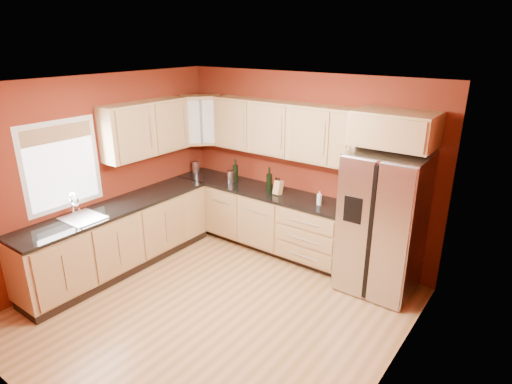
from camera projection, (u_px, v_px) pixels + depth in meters
floor at (214, 309)px, 5.06m from camera, size 4.00×4.00×0.00m
ceiling at (205, 85)px, 4.17m from camera, size 4.00×4.00×0.00m
wall_back at (304, 166)px, 6.13m from camera, size 4.00×0.04×2.60m
wall_front at (25, 292)px, 3.10m from camera, size 4.00×0.04×2.60m
wall_left at (99, 175)px, 5.73m from camera, size 0.04×4.00×2.60m
wall_right at (391, 262)px, 3.51m from camera, size 0.04×4.00×2.60m
base_cabinets_back at (260, 218)px, 6.51m from camera, size 2.90×0.60×0.88m
base_cabinets_left at (120, 238)px, 5.86m from camera, size 0.60×2.80×0.88m
countertop_back at (260, 190)px, 6.34m from camera, size 2.90×0.62×0.04m
countertop_left at (116, 207)px, 5.69m from camera, size 0.62×2.80×0.04m
upper_cabinets_back at (284, 129)px, 5.97m from camera, size 2.30×0.33×0.75m
upper_cabinets_left at (146, 129)px, 6.01m from camera, size 0.33×1.35×0.75m
corner_upper_cabinet at (201, 120)px, 6.63m from camera, size 0.67×0.67×0.75m
over_fridge_cabinet at (395, 129)px, 4.90m from camera, size 0.92×0.60×0.40m
refrigerator at (382, 223)px, 5.24m from camera, size 0.90×0.75×1.78m
window at (62, 166)px, 5.25m from camera, size 0.03×0.90×1.00m
sink_faucet at (81, 207)px, 5.26m from camera, size 0.50×0.42×0.30m
canister_left at (231, 177)px, 6.57m from camera, size 0.14×0.14×0.19m
canister_right at (196, 167)px, 7.02m from camera, size 0.13×0.13×0.20m
wine_bottle_a at (269, 180)px, 6.14m from camera, size 0.10×0.10×0.37m
wine_bottle_b at (235, 170)px, 6.58m from camera, size 0.10×0.10×0.36m
knife_block at (278, 187)px, 6.08m from camera, size 0.12×0.11×0.21m
soap_dispenser at (319, 198)px, 5.70m from camera, size 0.07×0.07×0.19m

